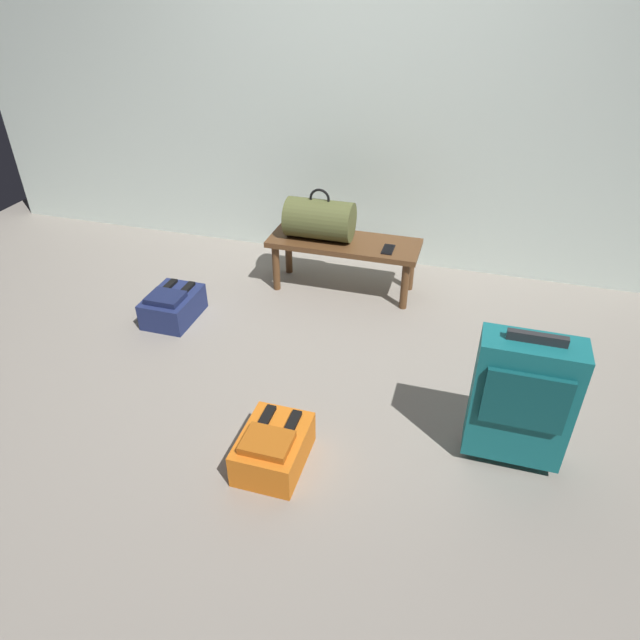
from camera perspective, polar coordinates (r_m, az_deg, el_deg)
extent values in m
plane|color=gray|center=(3.07, -3.11, -5.93)|extent=(6.60, 6.60, 0.00)
cube|color=silver|center=(3.96, 4.60, 25.32)|extent=(6.00, 0.10, 2.80)
cube|color=brown|center=(3.72, 2.48, 7.88)|extent=(1.00, 0.36, 0.04)
cylinder|color=brown|center=(3.81, -4.52, 5.38)|extent=(0.05, 0.05, 0.33)
cylinder|color=brown|center=(3.62, 8.67, 3.50)|extent=(0.05, 0.05, 0.33)
cylinder|color=brown|center=(4.03, -3.23, 7.05)|extent=(0.05, 0.05, 0.33)
cylinder|color=brown|center=(3.85, 9.29, 5.33)|extent=(0.05, 0.05, 0.33)
cylinder|color=#51562D|center=(3.70, -0.03, 10.28)|extent=(0.44, 0.26, 0.26)
torus|color=black|center=(3.65, -0.04, 12.31)|extent=(0.14, 0.02, 0.14)
cube|color=black|center=(3.61, 7.00, 7.20)|extent=(0.07, 0.14, 0.01)
cube|color=black|center=(3.61, 7.01, 7.26)|extent=(0.06, 0.13, 0.00)
cube|color=#14666B|center=(2.56, 19.94, -7.62)|extent=(0.42, 0.19, 0.60)
cube|color=#0E474A|center=(2.43, 20.29, -7.85)|extent=(0.34, 0.02, 0.27)
cube|color=#262628|center=(2.37, 21.38, -1.74)|extent=(0.24, 0.03, 0.04)
cylinder|color=black|center=(2.80, 15.65, -11.38)|extent=(0.02, 0.05, 0.05)
cylinder|color=black|center=(2.84, 21.66, -12.18)|extent=(0.02, 0.05, 0.05)
cube|color=orange|center=(2.57, -4.78, -12.98)|extent=(0.28, 0.38, 0.17)
cube|color=#AD5514|center=(2.46, -5.45, -12.38)|extent=(0.21, 0.17, 0.04)
cube|color=black|center=(2.57, -5.69, -10.18)|extent=(0.04, 0.19, 0.02)
cube|color=black|center=(2.53, -2.99, -10.77)|extent=(0.04, 0.19, 0.02)
cube|color=navy|center=(3.63, -14.80, 1.35)|extent=(0.28, 0.38, 0.17)
cube|color=#182045|center=(3.54, -15.56, 2.22)|extent=(0.21, 0.17, 0.04)
cube|color=black|center=(3.67, -15.37, 3.28)|extent=(0.04, 0.19, 0.02)
cube|color=black|center=(3.61, -13.64, 3.02)|extent=(0.04, 0.19, 0.02)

